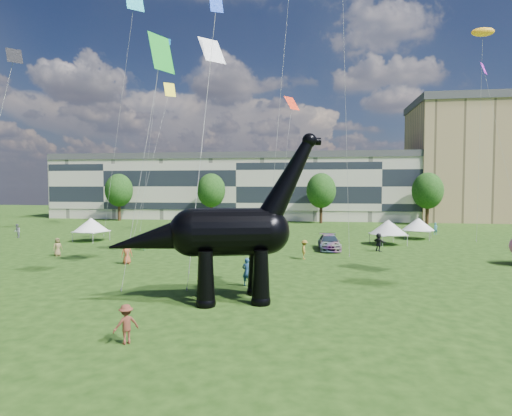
# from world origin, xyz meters

# --- Properties ---
(ground) EXTENTS (220.00, 220.00, 0.00)m
(ground) POSITION_xyz_m (0.00, 0.00, 0.00)
(ground) COLOR #16330C
(ground) RESTS_ON ground
(terrace_row) EXTENTS (78.00, 11.00, 12.00)m
(terrace_row) POSITION_xyz_m (-8.00, 62.00, 6.00)
(terrace_row) COLOR beige
(terrace_row) RESTS_ON ground
(apartment_block) EXTENTS (28.00, 18.00, 22.00)m
(apartment_block) POSITION_xyz_m (40.00, 65.00, 11.00)
(apartment_block) COLOR tan
(apartment_block) RESTS_ON ground
(tree_far_left) EXTENTS (5.20, 5.20, 9.44)m
(tree_far_left) POSITION_xyz_m (-30.00, 53.00, 6.29)
(tree_far_left) COLOR #382314
(tree_far_left) RESTS_ON ground
(tree_mid_left) EXTENTS (5.20, 5.20, 9.44)m
(tree_mid_left) POSITION_xyz_m (-12.00, 53.00, 6.29)
(tree_mid_left) COLOR #382314
(tree_mid_left) RESTS_ON ground
(tree_mid_right) EXTENTS (5.20, 5.20, 9.44)m
(tree_mid_right) POSITION_xyz_m (8.00, 53.00, 6.29)
(tree_mid_right) COLOR #382314
(tree_mid_right) RESTS_ON ground
(tree_far_right) EXTENTS (5.20, 5.20, 9.44)m
(tree_far_right) POSITION_xyz_m (26.00, 53.00, 6.29)
(tree_far_right) COLOR #382314
(tree_far_right) RESTS_ON ground
(dinosaur_sculpture) EXTENTS (12.35, 5.07, 10.12)m
(dinosaur_sculpture) POSITION_xyz_m (2.11, 0.48, 3.82)
(dinosaur_sculpture) COLOR black
(dinosaur_sculpture) RESTS_ON ground
(car_silver) EXTENTS (2.47, 5.03, 1.65)m
(car_silver) POSITION_xyz_m (-10.83, 26.83, 0.83)
(car_silver) COLOR #A4A5A9
(car_silver) RESTS_ON ground
(car_grey) EXTENTS (4.95, 3.09, 1.54)m
(car_grey) POSITION_xyz_m (-5.18, 24.47, 0.77)
(car_grey) COLOR gray
(car_grey) RESTS_ON ground
(car_white) EXTENTS (5.78, 3.94, 1.47)m
(car_white) POSITION_xyz_m (-5.36, 23.39, 0.73)
(car_white) COLOR silver
(car_white) RESTS_ON ground
(car_dark) EXTENTS (2.45, 5.40, 1.53)m
(car_dark) POSITION_xyz_m (8.70, 21.23, 0.77)
(car_dark) COLOR #595960
(car_dark) RESTS_ON ground
(gazebo_near) EXTENTS (5.22, 5.22, 2.83)m
(gazebo_near) POSITION_xyz_m (15.39, 26.22, 1.99)
(gazebo_near) COLOR silver
(gazebo_near) RESTS_ON ground
(gazebo_far) EXTENTS (4.79, 4.79, 2.66)m
(gazebo_far) POSITION_xyz_m (19.91, 31.96, 1.87)
(gazebo_far) COLOR white
(gazebo_far) RESTS_ON ground
(gazebo_left) EXTENTS (4.73, 4.73, 2.81)m
(gazebo_left) POSITION_xyz_m (-19.46, 24.18, 1.97)
(gazebo_left) COLOR white
(gazebo_left) RESTS_ON ground
(visitors) EXTENTS (54.73, 45.21, 1.89)m
(visitors) POSITION_xyz_m (-2.49, 15.64, 0.88)
(visitors) COLOR #245086
(visitors) RESTS_ON ground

